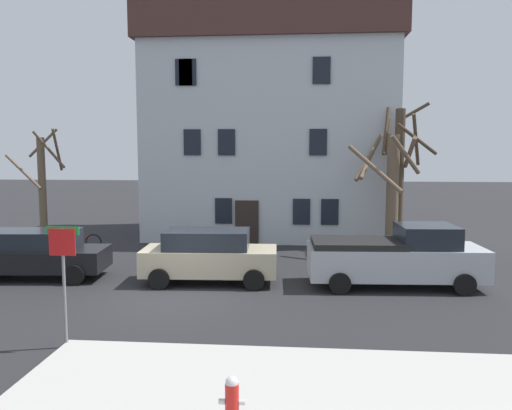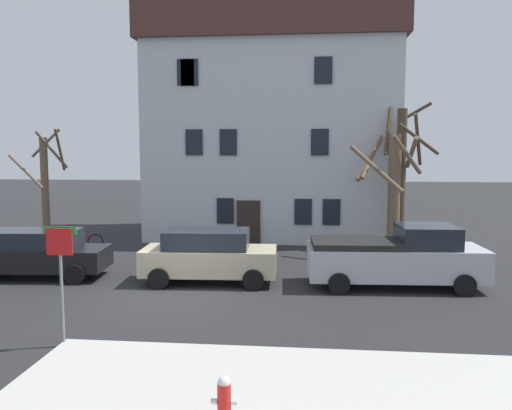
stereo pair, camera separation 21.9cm
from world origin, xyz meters
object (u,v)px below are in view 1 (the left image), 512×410
Objects in this scene: car_black_wagon at (36,253)px; pickup_truck_silver at (396,257)px; street_sign_pole at (63,264)px; bicycle_leaning at (82,242)px; building_main at (271,119)px; fire_hydrant at (232,399)px; tree_bare_far at (399,172)px; tree_bare_mid at (390,187)px; car_beige_wagon at (209,255)px; tree_bare_near at (43,185)px.

pickup_truck_silver is at bearing 0.11° from car_black_wagon.
bicycle_leaning is (-4.49, 11.10, -1.56)m from street_sign_pole.
street_sign_pole is (-3.62, -16.52, -4.13)m from building_main.
fire_hydrant is 0.45× the size of bicycle_leaning.
building_main reaches higher than pickup_truck_silver.
tree_bare_far is 16.50m from fire_hydrant.
car_black_wagon is (-12.87, -5.24, -2.01)m from tree_bare_mid.
tree_bare_far is 14.40m from bicycle_leaning.
tree_bare_far is at bearing 52.06° from street_sign_pole.
pickup_truck_silver is at bearing -96.68° from tree_bare_mid.
tree_bare_far is 1.16× the size of pickup_truck_silver.
fire_hydrant is at bearing -114.43° from pickup_truck_silver.
pickup_truck_silver is (-0.61, -5.21, -1.91)m from tree_bare_mid.
tree_bare_mid is 1.24m from tree_bare_far.
pickup_truck_silver is (4.73, -10.46, -5.08)m from building_main.
fire_hydrant is at bearing -77.61° from car_beige_wagon.
bicycle_leaning is at bearing 96.65° from car_black_wagon.
tree_bare_mid is at bearing -2.73° from tree_bare_near.
building_main is 8.13m from tree_bare_mid.
car_beige_wagon is 2.61× the size of bicycle_leaning.
tree_bare_far is at bearing 70.83° from fire_hydrant.
tree_bare_near is 3.14× the size of bicycle_leaning.
car_black_wagon is at bearing 179.36° from car_beige_wagon.
tree_bare_near reaches higher than tree_bare_mid.
car_beige_wagon is at bearing 102.39° from fire_hydrant.
car_black_wagon is at bearing 131.46° from fire_hydrant.
tree_bare_mid is 0.79× the size of tree_bare_far.
car_black_wagon is at bearing -125.67° from building_main.
building_main is at bearing 77.63° from street_sign_pole.
car_black_wagon is 5.13m from bicycle_leaning.
car_beige_wagon is at bearing -97.74° from building_main.
tree_bare_far reaches higher than car_beige_wagon.
building_main is at bearing 143.78° from tree_bare_far.
street_sign_pole is (-9.52, -12.21, -1.57)m from tree_bare_far.
fire_hydrant is at bearing -54.35° from tree_bare_near.
street_sign_pole is (3.90, -6.03, 1.05)m from car_black_wagon.
tree_bare_mid is 14.44m from street_sign_pole.
car_black_wagon is 1.08× the size of car_beige_wagon.
street_sign_pole reaches higher than pickup_truck_silver.
street_sign_pole reaches higher than fire_hydrant.
tree_bare_mid is 2.97× the size of bicycle_leaning.
car_beige_wagon is 1.65× the size of street_sign_pole.
tree_bare_mid is at bearing -120.36° from tree_bare_far.
building_main is 11.30m from bicycle_leaning.
tree_bare_far reaches higher than fire_hydrant.
bicycle_leaning reaches higher than fire_hydrant.
car_black_wagon is (2.77, -5.98, -1.94)m from tree_bare_near.
building_main is 17.41m from street_sign_pole.
tree_bare_mid is at bearing -44.49° from building_main.
car_black_wagon is at bearing -157.86° from tree_bare_mid.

